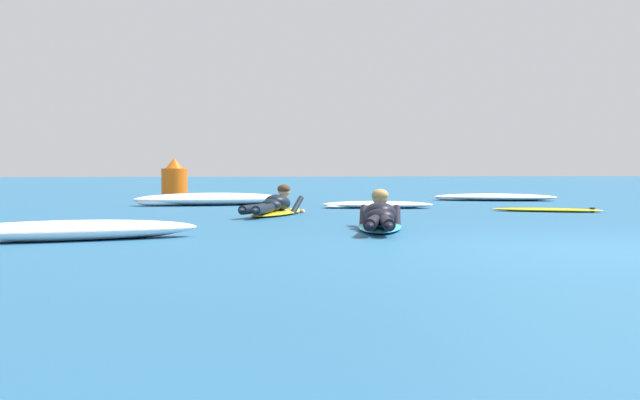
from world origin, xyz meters
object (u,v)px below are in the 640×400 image
drifting_surfboard (548,210)px  channel_marker_buoy (174,184)px  surfer_near (380,219)px  surfer_far (275,207)px

drifting_surfboard → channel_marker_buoy: 9.06m
drifting_surfboard → channel_marker_buoy: channel_marker_buoy is taller
surfer_near → drifting_surfboard: surfer_near is taller
drifting_surfboard → surfer_far: bearing=-175.1°
surfer_far → channel_marker_buoy: 6.92m
drifting_surfboard → channel_marker_buoy: bearing=135.9°
surfer_near → surfer_far: 3.54m
surfer_far → drifting_surfboard: size_ratio=1.29×
surfer_far → surfer_near: bearing=-74.5°
surfer_near → drifting_surfboard: (3.89, 3.83, -0.10)m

